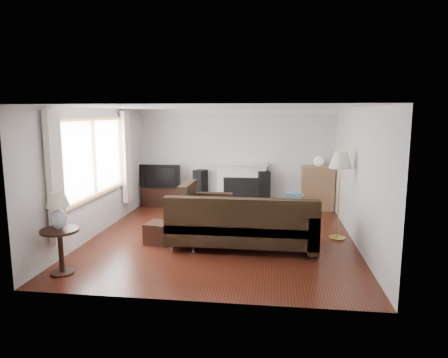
# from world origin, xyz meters

# --- Properties ---
(room) EXTENTS (5.10, 5.60, 2.54)m
(room) POSITION_xyz_m (0.00, 0.00, 1.25)
(room) COLOR #471A0F
(room) RESTS_ON ground
(window) EXTENTS (0.12, 2.74, 1.54)m
(window) POSITION_xyz_m (-2.45, -0.20, 1.55)
(window) COLOR olive
(window) RESTS_ON room
(curtain_near) EXTENTS (0.10, 0.35, 2.10)m
(curtain_near) POSITION_xyz_m (-2.40, -1.72, 1.40)
(curtain_near) COLOR white
(curtain_near) RESTS_ON room
(curtain_far) EXTENTS (0.10, 0.35, 2.10)m
(curtain_far) POSITION_xyz_m (-2.40, 1.32, 1.40)
(curtain_far) COLOR white
(curtain_far) RESTS_ON room
(fireplace) EXTENTS (1.40, 0.26, 1.15)m
(fireplace) POSITION_xyz_m (0.15, 2.64, 0.57)
(fireplace) COLOR white
(fireplace) RESTS_ON room
(tv_stand) EXTENTS (0.97, 0.44, 0.49)m
(tv_stand) POSITION_xyz_m (-1.93, 2.50, 0.24)
(tv_stand) COLOR black
(tv_stand) RESTS_ON ground
(television) EXTENTS (1.06, 0.14, 0.61)m
(television) POSITION_xyz_m (-1.93, 2.50, 0.79)
(television) COLOR black
(television) RESTS_ON tv_stand
(speaker_left) EXTENTS (0.37, 0.40, 0.96)m
(speaker_left) POSITION_xyz_m (-0.90, 2.52, 0.48)
(speaker_left) COLOR black
(speaker_left) RESTS_ON ground
(speaker_right) EXTENTS (0.34, 0.38, 0.95)m
(speaker_right) POSITION_xyz_m (0.73, 2.53, 0.48)
(speaker_right) COLOR black
(speaker_right) RESTS_ON ground
(bookshelf) EXTENTS (0.80, 0.38, 1.10)m
(bookshelf) POSITION_xyz_m (2.07, 2.53, 0.55)
(bookshelf) COLOR brown
(bookshelf) RESTS_ON ground
(globe_lamp) EXTENTS (0.24, 0.24, 0.24)m
(globe_lamp) POSITION_xyz_m (2.07, 2.53, 1.22)
(globe_lamp) COLOR white
(globe_lamp) RESTS_ON bookshelf
(sectional_sofa) EXTENTS (2.85, 2.08, 0.92)m
(sectional_sofa) POSITION_xyz_m (0.44, -0.57, 0.46)
(sectional_sofa) COLOR black
(sectional_sofa) RESTS_ON ground
(coffee_table) EXTENTS (1.05, 0.62, 0.40)m
(coffee_table) POSITION_xyz_m (0.73, 0.89, 0.20)
(coffee_table) COLOR #956A47
(coffee_table) RESTS_ON ground
(footstool) EXTENTS (0.53, 0.53, 0.39)m
(footstool) POSITION_xyz_m (-1.11, -0.51, 0.19)
(footstool) COLOR black
(footstool) RESTS_ON ground
(floor_lamp) EXTENTS (0.51, 0.51, 1.69)m
(floor_lamp) POSITION_xyz_m (2.22, 0.16, 0.84)
(floor_lamp) COLOR #B69A3F
(floor_lamp) RESTS_ON ground
(side_table) EXTENTS (0.56, 0.56, 0.69)m
(side_table) POSITION_xyz_m (-2.15, -2.12, 0.35)
(side_table) COLOR black
(side_table) RESTS_ON ground
(table_lamp) EXTENTS (0.34, 0.34, 0.55)m
(table_lamp) POSITION_xyz_m (-2.15, -2.12, 0.97)
(table_lamp) COLOR silver
(table_lamp) RESTS_ON side_table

